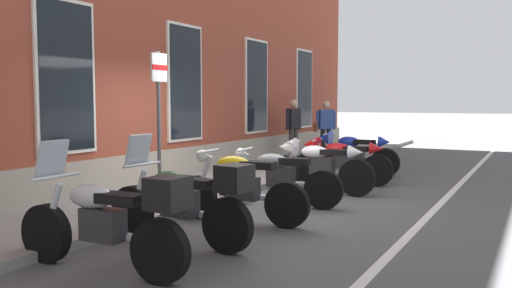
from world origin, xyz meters
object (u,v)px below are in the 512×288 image
at_px(motorcycle_green_touring, 184,200).
at_px(motorcycle_white_sport, 316,163).
at_px(motorcycle_blue_sport, 349,151).
at_px(motorcycle_yellow_naked, 239,188).
at_px(motorcycle_grey_naked, 277,177).
at_px(motorcycle_silver_touring, 108,220).
at_px(motorcycle_red_sport, 339,158).
at_px(pedestrian_dark_jacket, 294,125).
at_px(pedestrian_blue_top, 326,126).
at_px(parking_sign, 159,105).

relative_size(motorcycle_green_touring, motorcycle_white_sport, 1.01).
xyz_separation_m(motorcycle_green_touring, motorcycle_blue_sport, (6.82, 0.25, 0.01)).
xyz_separation_m(motorcycle_yellow_naked, motorcycle_grey_naked, (1.32, 0.06, -0.02)).
relative_size(motorcycle_silver_touring, motorcycle_green_touring, 1.00).
bearing_deg(motorcycle_white_sport, motorcycle_silver_touring, 179.49).
bearing_deg(motorcycle_red_sport, motorcycle_green_touring, 179.74).
relative_size(motorcycle_white_sport, motorcycle_blue_sport, 0.95).
relative_size(motorcycle_silver_touring, motorcycle_white_sport, 1.01).
bearing_deg(motorcycle_red_sport, motorcycle_white_sport, 179.43).
height_order(motorcycle_silver_touring, motorcycle_yellow_naked, motorcycle_silver_touring).
bearing_deg(pedestrian_dark_jacket, pedestrian_blue_top, -39.72).
bearing_deg(motorcycle_white_sport, pedestrian_dark_jacket, 29.10).
height_order(motorcycle_green_touring, motorcycle_blue_sport, motorcycle_green_touring).
xyz_separation_m(motorcycle_red_sport, pedestrian_blue_top, (3.94, 1.79, 0.47)).
height_order(motorcycle_grey_naked, motorcycle_red_sport, motorcycle_red_sport).
bearing_deg(parking_sign, pedestrian_blue_top, 1.11).
bearing_deg(parking_sign, motorcycle_grey_naked, -55.20).
bearing_deg(motorcycle_silver_touring, pedestrian_dark_jacket, 13.86).
relative_size(motorcycle_blue_sport, pedestrian_dark_jacket, 1.35).
relative_size(pedestrian_dark_jacket, parking_sign, 0.69).
relative_size(motorcycle_grey_naked, motorcycle_blue_sport, 0.97).
xyz_separation_m(motorcycle_silver_touring, pedestrian_blue_top, (10.46, 1.73, 0.46)).
height_order(motorcycle_red_sport, motorcycle_blue_sport, motorcycle_blue_sport).
relative_size(motorcycle_green_touring, motorcycle_grey_naked, 1.00).
distance_m(motorcycle_green_touring, motorcycle_white_sport, 4.09).
height_order(motorcycle_blue_sport, pedestrian_dark_jacket, pedestrian_dark_jacket).
distance_m(motorcycle_yellow_naked, motorcycle_white_sport, 2.77).
relative_size(motorcycle_yellow_naked, motorcycle_blue_sport, 0.93).
distance_m(motorcycle_red_sport, parking_sign, 4.22).
bearing_deg(motorcycle_yellow_naked, motorcycle_silver_touring, 179.75).
distance_m(motorcycle_green_touring, parking_sign, 2.52).
distance_m(motorcycle_yellow_naked, pedestrian_dark_jacket, 7.56).
distance_m(motorcycle_grey_naked, parking_sign, 2.21).
bearing_deg(pedestrian_dark_jacket, parking_sign, -173.37).
bearing_deg(motorcycle_blue_sport, pedestrian_dark_jacket, 52.91).
height_order(motorcycle_silver_touring, pedestrian_dark_jacket, pedestrian_dark_jacket).
distance_m(motorcycle_red_sport, pedestrian_dark_jacket, 4.03).
xyz_separation_m(motorcycle_white_sport, motorcycle_red_sport, (1.21, -0.01, -0.02)).
xyz_separation_m(motorcycle_grey_naked, pedestrian_blue_top, (6.61, 1.68, 0.54)).
height_order(pedestrian_dark_jacket, parking_sign, parking_sign).
xyz_separation_m(motorcycle_blue_sport, pedestrian_blue_top, (2.42, 1.51, 0.45)).
bearing_deg(motorcycle_yellow_naked, motorcycle_white_sport, -0.75).
relative_size(motorcycle_grey_naked, pedestrian_dark_jacket, 1.31).
relative_size(motorcycle_silver_touring, motorcycle_blue_sport, 0.96).
xyz_separation_m(motorcycle_silver_touring, pedestrian_dark_jacket, (9.67, 2.39, 0.49)).
relative_size(motorcycle_silver_touring, pedestrian_blue_top, 1.33).
distance_m(motorcycle_grey_naked, motorcycle_blue_sport, 4.19).
distance_m(motorcycle_green_touring, motorcycle_blue_sport, 6.83).
height_order(motorcycle_red_sport, pedestrian_blue_top, pedestrian_blue_top).
distance_m(motorcycle_yellow_naked, parking_sign, 1.99).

